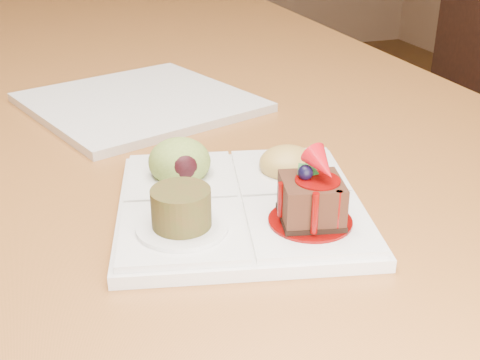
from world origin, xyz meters
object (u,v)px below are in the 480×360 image
object	(u,v)px
chair_right	(429,81)
sampler_plate	(238,194)
dining_table	(127,110)
second_plate	(139,102)

from	to	relation	value
chair_right	sampler_plate	xyz separation A→B (m)	(-0.76, -0.77, 0.17)
dining_table	second_plate	world-z (taller)	second_plate
dining_table	sampler_plate	bearing A→B (deg)	-86.69
sampler_plate	dining_table	bearing A→B (deg)	105.72
chair_right	sampler_plate	size ratio (longest dim) A/B	3.82
second_plate	sampler_plate	bearing A→B (deg)	-84.08
dining_table	second_plate	bearing A→B (deg)	-91.65
dining_table	chair_right	bearing A→B (deg)	16.73
sampler_plate	second_plate	bearing A→B (deg)	108.33
sampler_plate	second_plate	world-z (taller)	sampler_plate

